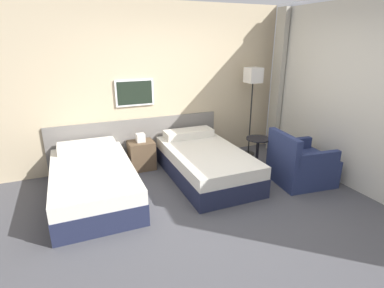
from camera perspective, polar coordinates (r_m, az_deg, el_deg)
The scene contains 9 objects.
ground_plane at distance 3.98m, azimuth 5.79°, elevation -12.68°, with size 16.00×16.00×0.00m, color #47474C.
wall_headboard at distance 5.32m, azimuth -4.76°, elevation 10.50°, with size 10.00×0.10×2.70m.
wall_window at distance 4.78m, azimuth 30.47°, elevation 7.46°, with size 0.21×4.52×2.70m.
bed_near_door at distance 4.40m, azimuth -18.30°, elevation -6.72°, with size 1.07×1.92×0.60m.
bed_near_window at distance 4.79m, azimuth 2.51°, elevation -3.56°, with size 1.07×1.92×0.60m.
nightstand at distance 5.17m, azimuth -9.59°, elevation -1.98°, with size 0.42×0.36×0.62m.
floor_lamp at distance 5.60m, azimuth 11.53°, elevation 11.60°, with size 0.26×0.26×1.64m.
side_table at distance 5.02m, azimuth 12.36°, elevation -0.94°, with size 0.39×0.39×0.60m.
armchair at distance 4.90m, azimuth 19.91°, elevation -3.90°, with size 0.89×0.82×0.81m.
Camera 1 is at (-1.66, -2.95, 2.10)m, focal length 28.00 mm.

